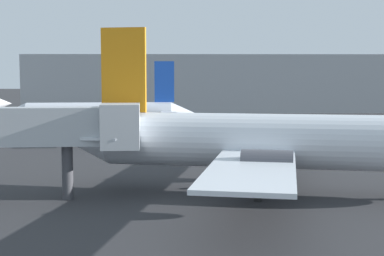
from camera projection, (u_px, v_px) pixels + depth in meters
name	position (u px, v px, depth m)	size (l,w,h in m)	color
airplane_at_gate	(273.00, 141.00, 36.08)	(30.52, 28.56, 11.02)	silver
airplane_far_left	(101.00, 114.00, 71.14)	(24.91, 24.63, 9.60)	silver
jet_bridge	(9.00, 129.00, 34.55)	(18.12, 3.37, 6.04)	#B2B7BC
terminal_building	(239.00, 83.00, 122.97)	(90.32, 21.42, 11.98)	#999EA3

